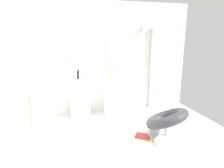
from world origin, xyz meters
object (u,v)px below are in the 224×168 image
object	(u,v)px
magazine_ochre	(158,139)
coffee_mug	(151,132)
shower_column	(153,66)
soap_bottle_amber	(110,75)
lounge_chair	(167,121)
towel_rack	(29,110)
magazine_red	(142,136)
soap_bottle_black	(78,75)
soap_bottle_grey	(118,74)
soap_bottle_clear	(83,78)
pedestal_sink_left	(80,99)
pedestal_sink_right	(114,96)

from	to	relation	value
magazine_ochre	coffee_mug	distance (m)	0.22
shower_column	soap_bottle_amber	xyz separation A→B (m)	(-1.19, -0.32, -0.09)
lounge_chair	coffee_mug	bearing A→B (deg)	136.37
towel_rack	soap_bottle_amber	bearing A→B (deg)	25.45
magazine_red	soap_bottle_black	distance (m)	1.88
magazine_ochre	soap_bottle_amber	world-z (taller)	soap_bottle_amber
soap_bottle_grey	soap_bottle_amber	bearing A→B (deg)	-149.80
shower_column	coffee_mug	distance (m)	1.84
soap_bottle_clear	soap_bottle_amber	distance (m)	0.63
pedestal_sink_left	pedestal_sink_right	bearing A→B (deg)	0.00
pedestal_sink_right	coffee_mug	xyz separation A→B (m)	(0.40, -1.09, -0.41)
pedestal_sink_left	soap_bottle_grey	world-z (taller)	soap_bottle_grey
soap_bottle_amber	soap_bottle_grey	bearing A→B (deg)	30.20
magazine_ochre	coffee_mug	world-z (taller)	coffee_mug
lounge_chair	soap_bottle_black	world-z (taller)	soap_bottle_black
pedestal_sink_right	towel_rack	world-z (taller)	pedestal_sink_right
towel_rack	soap_bottle_clear	world-z (taller)	soap_bottle_clear
lounge_chair	towel_rack	xyz separation A→B (m)	(-2.34, 0.47, 0.28)
shower_column	soap_bottle_black	bearing A→B (deg)	-174.77
lounge_chair	soap_bottle_amber	distance (m)	1.57
shower_column	soap_bottle_clear	size ratio (longest dim) A/B	15.87
shower_column	lounge_chair	distance (m)	1.80
soap_bottle_amber	magazine_ochre	bearing A→B (deg)	-66.72
pedestal_sink_left	coffee_mug	distance (m)	1.68
shower_column	pedestal_sink_left	bearing A→B (deg)	-171.48
shower_column	lounge_chair	xyz separation A→B (m)	(-0.48, -1.57, -0.73)
shower_column	magazine_ochre	xyz separation A→B (m)	(-0.65, -1.59, -1.05)
pedestal_sink_left	soap_bottle_amber	xyz separation A→B (m)	(0.69, -0.04, 0.52)
shower_column	soap_bottle_black	distance (m)	1.89
soap_bottle_grey	soap_bottle_amber	distance (m)	0.25
lounge_chair	magazine_ochre	size ratio (longest dim) A/B	3.77
towel_rack	soap_bottle_clear	bearing A→B (deg)	34.92
shower_column	magazine_ochre	distance (m)	2.01
pedestal_sink_right	lounge_chair	world-z (taller)	pedestal_sink_right
shower_column	towel_rack	size ratio (longest dim) A/B	2.16
pedestal_sink_left	shower_column	size ratio (longest dim) A/B	0.49
magazine_red	coffee_mug	size ratio (longest dim) A/B	2.42
soap_bottle_clear	soap_bottle_amber	xyz separation A→B (m)	(0.63, 0.07, 0.03)
pedestal_sink_left	shower_column	world-z (taller)	shower_column
shower_column	soap_bottle_black	xyz separation A→B (m)	(-1.88, -0.17, -0.08)
pedestal_sink_left	lounge_chair	distance (m)	1.91
pedestal_sink_right	lounge_chair	distance (m)	1.43
coffee_mug	soap_bottle_black	xyz separation A→B (m)	(-1.20, 1.20, 0.94)
soap_bottle_amber	towel_rack	bearing A→B (deg)	-154.55
pedestal_sink_left	soap_bottle_amber	size ratio (longest dim) A/B	5.44
magazine_ochre	towel_rack	bearing A→B (deg)	-176.75
pedestal_sink_left	towel_rack	xyz separation A→B (m)	(-0.94, -0.82, 0.16)
towel_rack	soap_bottle_grey	world-z (taller)	soap_bottle_grey
pedestal_sink_left	pedestal_sink_right	distance (m)	0.80
soap_bottle_black	towel_rack	bearing A→B (deg)	-135.30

